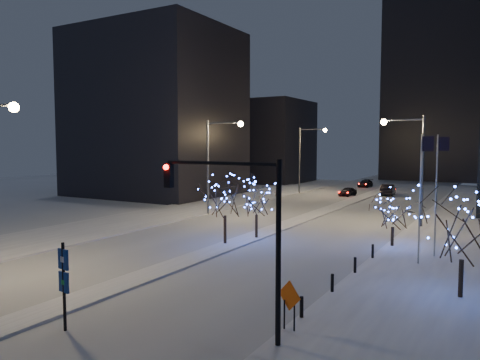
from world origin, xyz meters
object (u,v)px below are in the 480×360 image
Objects in this scene: holiday_tree_median_far at (257,199)px; car_mid at (388,190)px; street_lamp_east at (412,156)px; construction_sign at (289,300)px; car_far at (365,183)px; wayfinding_sign at (64,277)px; traffic_signal_east at (241,218)px; holiday_tree_plaza_far at (393,210)px; street_lamp_w_mid at (216,154)px; street_lamp_w_far at (306,151)px; car_near at (348,192)px; holiday_tree_median_near at (225,193)px; holiday_tree_plaza_near at (463,228)px.

car_mid is at bearing 87.13° from holiday_tree_median_far.
street_lamp_east reaches higher than construction_sign.
wayfinding_sign is (6.30, -69.02, 1.59)m from car_far.
street_lamp_east is at bearing -68.07° from car_far.
traffic_signal_east reaches higher than holiday_tree_plaza_far.
street_lamp_w_mid is 1.00× the size of street_lamp_w_far.
street_lamp_w_mid is 26.46m from car_near.
street_lamp_w_far reaches higher than wayfinding_sign.
construction_sign is at bearing -49.36° from holiday_tree_median_near.
holiday_tree_median_far is 10.26m from holiday_tree_plaza_far.
street_lamp_w_far is 2.35× the size of holiday_tree_plaza_far.
car_mid is at bearing 68.61° from street_lamp_w_mid.
traffic_signal_east is 1.64× the size of holiday_tree_plaza_far.
street_lamp_east is at bearing 100.98° from car_mid.
street_lamp_w_mid reaches higher than wayfinding_sign.
holiday_tree_plaza_near reaches higher than holiday_tree_plaza_far.
holiday_tree_plaza_near is at bearing -73.68° from street_lamp_east.
holiday_tree_median_far is (1.00, 3.12, -0.70)m from holiday_tree_median_near.
traffic_signal_east is 52.40m from car_near.
street_lamp_w_mid is 2.27× the size of car_far.
traffic_signal_east is (-1.14, -29.00, -1.69)m from street_lamp_east.
traffic_signal_east is 11.67m from holiday_tree_plaza_near.
car_near is (-11.40, 50.98, -4.12)m from traffic_signal_east.
street_lamp_w_far is at bearing -106.93° from car_far.
car_near is at bearing 104.06° from wayfinding_sign.
holiday_tree_plaza_near is 18.19m from wayfinding_sign.
wayfinding_sign is at bearing -78.14° from street_lamp_w_far.
street_lamp_w_mid is at bearing 161.32° from holiday_tree_plaza_far.
street_lamp_w_far is 37.97m from holiday_tree_median_near.
wayfinding_sign is at bearing -80.38° from holiday_tree_median_near.
holiday_tree_plaza_far is 2.12× the size of construction_sign.
holiday_tree_median_near is 17.21m from wayfinding_sign.
car_far is 1.03× the size of holiday_tree_plaza_far.
street_lamp_east is 40.18m from car_far.
car_mid is 1.36× the size of wayfinding_sign.
car_mid is (-6.55, 54.93, -3.94)m from traffic_signal_east.
traffic_signal_east reaches higher than holiday_tree_median_far.
holiday_tree_median_far reaches higher than construction_sign.
car_mid is 47.63m from holiday_tree_plaza_near.
traffic_signal_east is 7.59m from wayfinding_sign.
street_lamp_w_mid is at bearing -90.00° from street_lamp_w_far.
car_near is 0.85× the size of car_far.
wayfinding_sign is 9.07m from construction_sign.
holiday_tree_median_near is at bearing 163.80° from holiday_tree_plaza_near.
street_lamp_w_mid is 19.26m from street_lamp_east.
traffic_signal_east is at bearing -94.59° from holiday_tree_plaza_far.
wayfinding_sign is (-6.58, -2.81, -2.53)m from traffic_signal_east.
street_lamp_east reaches higher than traffic_signal_east.
holiday_tree_median_far is (4.43, -49.02, 2.58)m from car_far.
car_near is at bearing 102.60° from traffic_signal_east.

